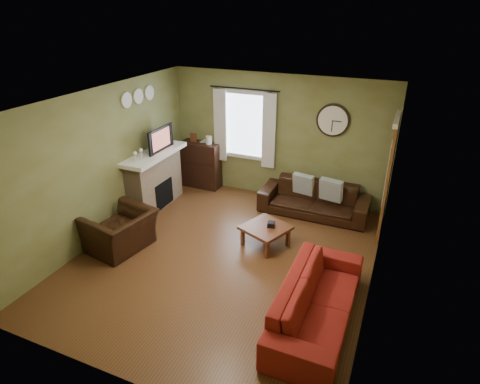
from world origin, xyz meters
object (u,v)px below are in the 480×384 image
at_px(bookshelf, 201,165).
at_px(coffee_table, 265,236).
at_px(sofa_brown, 314,199).
at_px(sofa_red, 317,301).
at_px(armchair, 121,231).

relative_size(bookshelf, coffee_table, 1.50).
bearing_deg(sofa_brown, coffee_table, -108.07).
height_order(bookshelf, sofa_brown, bookshelf).
bearing_deg(sofa_red, coffee_table, 40.39).
xyz_separation_m(bookshelf, coffee_table, (2.19, -1.77, -0.33)).
distance_m(sofa_brown, armchair, 3.70).
xyz_separation_m(sofa_brown, armchair, (-2.71, -2.52, 0.03)).
height_order(bookshelf, coffee_table, bookshelf).
bearing_deg(armchair, coffee_table, 124.75).
relative_size(bookshelf, sofa_brown, 0.49).
bearing_deg(armchair, sofa_red, 92.87).
distance_m(sofa_brown, sofa_red, 3.03).
distance_m(bookshelf, sofa_red, 4.71).
distance_m(bookshelf, armchair, 2.82).
xyz_separation_m(sofa_brown, coffee_table, (-0.48, -1.48, -0.12)).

